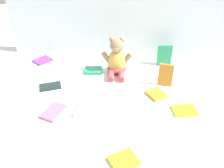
{
  "coord_description": "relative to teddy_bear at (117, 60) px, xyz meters",
  "views": [
    {
      "loc": [
        0.08,
        -1.15,
        0.8
      ],
      "look_at": [
        0.0,
        -0.1,
        0.1
      ],
      "focal_mm": 39.58,
      "sensor_mm": 36.0,
      "label": 1
    }
  ],
  "objects": [
    {
      "name": "book_case_1",
      "position": [
        -0.51,
        0.12,
        -0.08
      ],
      "size": [
        0.14,
        0.14,
        0.01
      ],
      "primitive_type": "cube",
      "rotation": [
        0.0,
        0.0,
        5.57
      ],
      "color": "purple",
      "rests_on": "ground_plane"
    },
    {
      "name": "book_case_6",
      "position": [
        0.07,
        -0.69,
        -0.08
      ],
      "size": [
        0.14,
        0.14,
        0.01
      ],
      "primitive_type": "cube",
      "rotation": [
        0.0,
        0.0,
        2.14
      ],
      "color": "gold",
      "rests_on": "ground_plane"
    },
    {
      "name": "book_case_5",
      "position": [
        0.29,
        -0.12,
        -0.02
      ],
      "size": [
        0.08,
        0.03,
        0.14
      ],
      "primitive_type": "cube",
      "rotation": [
        -0.03,
        0.0,
        -0.21
      ],
      "color": "orange",
      "rests_on": "ground_plane"
    },
    {
      "name": "backdrop_drape",
      "position": [
        -0.01,
        0.25,
        0.25
      ],
      "size": [
        1.46,
        0.03,
        0.67
      ],
      "primitive_type": "cube",
      "color": "silver",
      "rests_on": "ground_plane"
    },
    {
      "name": "book_case_9",
      "position": [
        -0.29,
        -0.41,
        -0.08
      ],
      "size": [
        0.12,
        0.15,
        0.02
      ],
      "primitive_type": "cube",
      "rotation": [
        0.0,
        0.0,
        5.93
      ],
      "color": "#BE6C91",
      "rests_on": "ground_plane"
    },
    {
      "name": "book_case_3",
      "position": [
        -0.13,
        -0.4,
        -0.08
      ],
      "size": [
        0.12,
        0.11,
        0.02
      ],
      "primitive_type": "cube",
      "rotation": [
        0.0,
        0.0,
        4.57
      ],
      "color": "white",
      "rests_on": "ground_plane"
    },
    {
      "name": "book_case_7",
      "position": [
        0.3,
        0.13,
        -0.02
      ],
      "size": [
        0.09,
        0.04,
        0.14
      ],
      "primitive_type": "cube",
      "rotation": [
        -0.09,
        0.0,
        0.1
      ],
      "color": "#258A53",
      "rests_on": "ground_plane"
    },
    {
      "name": "teddy_bear",
      "position": [
        0.0,
        0.0,
        0.0
      ],
      "size": [
        0.2,
        0.17,
        0.24
      ],
      "rotation": [
        0.0,
        0.0,
        0.01
      ],
      "color": "#E5B24C",
      "rests_on": "ground_plane"
    },
    {
      "name": "ground_plane",
      "position": [
        -0.01,
        -0.18,
        -0.09
      ],
      "size": [
        3.2,
        3.2,
        0.0
      ],
      "primitive_type": "plane",
      "color": "silver"
    },
    {
      "name": "book_case_0",
      "position": [
        -0.37,
        -0.19,
        -0.08
      ],
      "size": [
        0.14,
        0.11,
        0.01
      ],
      "primitive_type": "cube",
      "rotation": [
        0.0,
        0.0,
        1.94
      ],
      "color": "#1A2A28",
      "rests_on": "ground_plane"
    },
    {
      "name": "book_case_8",
      "position": [
        0.36,
        -0.35,
        -0.08
      ],
      "size": [
        0.14,
        0.11,
        0.01
      ],
      "primitive_type": "cube",
      "rotation": [
        0.0,
        0.0,
        4.9
      ],
      "color": "yellow",
      "rests_on": "ground_plane"
    },
    {
      "name": "book_case_4",
      "position": [
        0.23,
        -0.23,
        -0.08
      ],
      "size": [
        0.12,
        0.13,
        0.02
      ],
      "primitive_type": "cube",
      "rotation": [
        0.0,
        0.0,
        0.57
      ],
      "color": "gold",
      "rests_on": "ground_plane"
    },
    {
      "name": "book_case_2",
      "position": [
        -0.15,
        0.0,
        -0.08
      ],
      "size": [
        0.11,
        0.09,
        0.02
      ],
      "primitive_type": "cube",
      "rotation": [
        0.0,
        0.0,
        1.62
      ],
      "color": "#2A9767",
      "rests_on": "ground_plane"
    }
  ]
}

